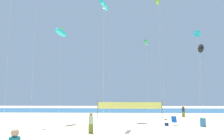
% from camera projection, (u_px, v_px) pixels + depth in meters
% --- Properties ---
extents(ground_plane, '(120.00, 120.00, 0.00)m').
position_uv_depth(ground_plane, '(116.00, 131.00, 17.92)').
color(ground_plane, beige).
extents(ocean_band, '(120.00, 20.00, 0.01)m').
position_uv_depth(ocean_band, '(120.00, 110.00, 50.48)').
color(ocean_band, '#28608C').
rests_on(ocean_band, ground).
extents(beachgoer_charcoal_shirt, '(0.38, 0.38, 1.68)m').
position_uv_depth(beachgoer_charcoal_shirt, '(183.00, 111.00, 31.90)').
color(beachgoer_charcoal_shirt, olive).
rests_on(beachgoer_charcoal_shirt, ground).
extents(beachgoer_sage_shirt, '(0.36, 0.36, 1.59)m').
position_uv_depth(beachgoer_sage_shirt, '(91.00, 122.00, 16.94)').
color(beachgoer_sage_shirt, olive).
rests_on(beachgoer_sage_shirt, ground).
extents(folding_beach_chair, '(0.52, 0.65, 0.89)m').
position_uv_depth(folding_beach_chair, '(174.00, 121.00, 22.11)').
color(folding_beach_chair, '#1959B2').
rests_on(folding_beach_chair, ground).
extents(trash_barrel, '(0.54, 0.54, 0.82)m').
position_uv_depth(trash_barrel, '(203.00, 122.00, 20.88)').
color(trash_barrel, teal).
rests_on(trash_barrel, ground).
extents(volleyball_net, '(8.81, 0.53, 2.40)m').
position_uv_depth(volleyball_net, '(129.00, 106.00, 29.82)').
color(volleyball_net, '#4C4C51').
rests_on(volleyball_net, ground).
extents(beach_handbag, '(0.36, 0.18, 0.29)m').
position_uv_depth(beach_handbag, '(167.00, 124.00, 21.56)').
color(beach_handbag, navy).
rests_on(beach_handbag, ground).
extents(kite_green_tube, '(0.88, 1.72, 11.06)m').
position_uv_depth(kite_green_tube, '(146.00, 42.00, 31.94)').
color(kite_green_tube, silver).
rests_on(kite_green_tube, ground).
extents(kite_cyan_inflatable, '(1.48, 2.19, 10.96)m').
position_uv_depth(kite_cyan_inflatable, '(61.00, 33.00, 25.79)').
color(kite_cyan_inflatable, silver).
rests_on(kite_cyan_inflatable, ground).
extents(kite_black_delta, '(0.81, 1.28, 10.31)m').
position_uv_depth(kite_black_delta, '(200.00, 48.00, 30.77)').
color(kite_black_delta, silver).
rests_on(kite_black_delta, ground).
extents(kite_lime_delta, '(1.06, 1.02, 19.54)m').
position_uv_depth(kite_lime_delta, '(158.00, 1.00, 36.65)').
color(kite_lime_delta, silver).
rests_on(kite_lime_delta, ground).
extents(kite_cyan_delta, '(0.94, 0.38, 11.03)m').
position_uv_depth(kite_cyan_delta, '(197.00, 34.00, 26.89)').
color(kite_cyan_delta, silver).
rests_on(kite_cyan_delta, ground).
extents(kite_cyan_tube, '(0.77, 2.03, 12.31)m').
position_uv_depth(kite_cyan_tube, '(104.00, 5.00, 22.12)').
color(kite_cyan_tube, silver).
rests_on(kite_cyan_tube, ground).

